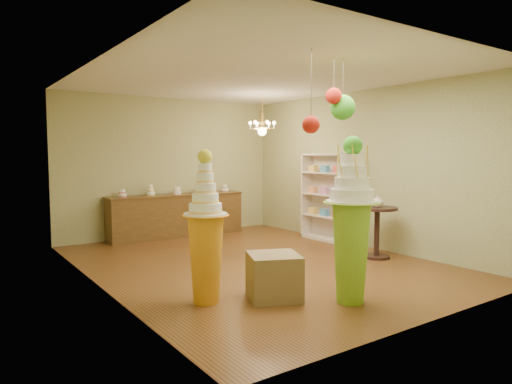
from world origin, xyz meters
TOP-DOWN VIEW (x-y plane):
  - floor at (0.00, 0.00)m, footprint 6.50×6.50m
  - ceiling at (0.00, 0.00)m, footprint 6.50×6.50m
  - wall_back at (0.00, 3.25)m, footprint 5.00×0.04m
  - wall_front at (0.00, -3.25)m, footprint 5.00×0.04m
  - wall_left at (-2.50, 0.00)m, footprint 0.04×6.50m
  - wall_right at (2.50, 0.00)m, footprint 0.04×6.50m
  - pedestal_green at (-0.21, -2.31)m, footprint 0.75×0.75m
  - pedestal_orange at (-1.64, -1.33)m, footprint 0.57×0.57m
  - burlap_riser at (-0.87, -1.66)m, footprint 0.80×0.80m
  - sideboard at (0.00, 2.97)m, footprint 3.04×0.54m
  - shelving_unit at (2.34, 0.80)m, footprint 0.33×1.20m
  - round_table at (1.92, -0.90)m, footprint 0.81×0.81m
  - vase at (1.92, -0.90)m, footprint 0.25×0.25m
  - pom_red_left at (-0.64, -2.05)m, footprint 0.21×0.21m
  - pom_green_mid at (0.06, -1.87)m, footprint 0.32×0.32m
  - pom_red_right at (-0.12, -1.89)m, footprint 0.20×0.20m
  - chandelier at (1.24, 1.53)m, footprint 0.72×0.72m

SIDE VIEW (x-z plane):
  - floor at x=0.00m, z-range 0.00..0.00m
  - burlap_riser at x=-0.87m, z-range 0.00..0.55m
  - sideboard at x=0.00m, z-range -0.10..1.06m
  - round_table at x=1.92m, z-range 0.13..1.01m
  - pedestal_orange at x=-1.64m, z-range -0.22..1.62m
  - pedestal_green at x=-0.21m, z-range -0.14..1.86m
  - shelving_unit at x=2.34m, z-range 0.00..1.80m
  - vase at x=1.92m, z-range 0.88..1.09m
  - wall_back at x=0.00m, z-range 0.00..3.00m
  - wall_front at x=0.00m, z-range 0.00..3.00m
  - wall_left at x=-2.50m, z-range 0.00..3.00m
  - wall_right at x=2.50m, z-range 0.00..3.00m
  - pom_red_left at x=-0.64m, z-range 1.64..2.62m
  - chandelier at x=1.24m, z-range 1.88..2.73m
  - pom_green_mid at x=0.06m, z-range 1.99..2.77m
  - pom_red_right at x=-0.12m, z-range 2.21..2.81m
  - ceiling at x=0.00m, z-range 3.00..3.00m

